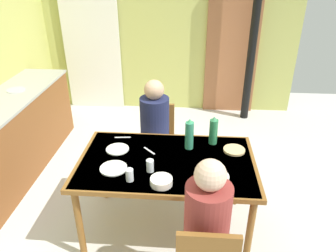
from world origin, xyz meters
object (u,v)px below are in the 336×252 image
Objects in this scene: person_near_diner at (207,216)px; serving_bowl_center at (161,181)px; chair_far_diner at (156,138)px; water_bottle_green_far at (213,131)px; dining_table at (167,167)px; water_bottle_green_near at (189,135)px; person_far_diner at (155,121)px; kitchen_counter at (10,138)px.

person_near_diner is 4.53× the size of serving_bowl_center.
chair_far_diner is 0.85m from water_bottle_green_far.
serving_bowl_center is at bearing -122.64° from water_bottle_green_far.
water_bottle_green_far is at bearing 38.58° from dining_table.
person_near_diner is 2.65× the size of water_bottle_green_near.
person_near_diner is (0.50, -1.49, 0.28)m from chair_far_diner.
person_far_diner is at bearing 128.50° from water_bottle_green_near.
kitchen_counter is 3.01× the size of person_far_diner.
dining_table is at bearing 102.44° from chair_far_diner.
dining_table is 5.51× the size of water_bottle_green_far.
water_bottle_green_near is at bearing 98.53° from person_near_diner.
chair_far_diner is at bearing -90.00° from person_far_diner.
dining_table is 8.81× the size of serving_bowl_center.
chair_far_diner is 0.31m from person_far_diner.
water_bottle_green_near is at bearing 70.09° from serving_bowl_center.
person_near_diner is (2.18, -1.45, 0.33)m from kitchen_counter.
kitchen_counter is 1.68m from chair_far_diner.
person_near_diner is 1.00× the size of person_far_diner.
kitchen_counter is 2.66× the size of chair_far_diner.
person_near_diner reaches higher than water_bottle_green_near.
water_bottle_green_near reaches higher than dining_table.
kitchen_counter is 2.17m from water_bottle_green_near.
person_far_diner is (-0.00, -0.14, 0.28)m from chair_far_diner.
kitchen_counter is 2.03m from dining_table.
chair_far_diner is 1.19m from serving_bowl_center.
chair_far_diner is at bearing 98.25° from serving_bowl_center.
water_bottle_green_far is (0.08, 0.99, 0.10)m from person_near_diner.
person_near_diner is at bearing -46.32° from serving_bowl_center.
water_bottle_green_far reaches higher than kitchen_counter.
kitchen_counter is 2.35m from water_bottle_green_far.
kitchen_counter is at bearing 168.60° from water_bottle_green_far.
serving_bowl_center is at bearing 133.68° from person_near_diner.
water_bottle_green_far is at bearing 148.49° from person_far_diner.
dining_table is 0.85m from chair_far_diner.
kitchen_counter is 1.72m from person_far_diner.
dining_table is at bearing 87.59° from serving_bowl_center.
person_near_diner is 2.83× the size of water_bottle_green_far.
chair_far_diner is at bearing 139.69° from water_bottle_green_far.
dining_table is 5.16× the size of water_bottle_green_near.
person_near_diner reaches higher than chair_far_diner.
person_far_diner is 0.69m from water_bottle_green_far.
chair_far_diner is 3.20× the size of water_bottle_green_far.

